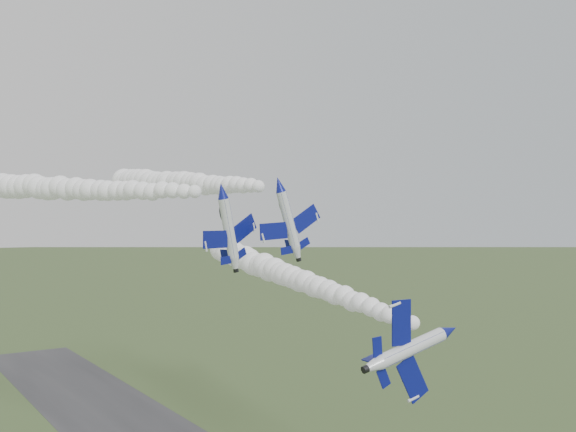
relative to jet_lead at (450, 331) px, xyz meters
name	(u,v)px	position (x,y,z in m)	size (l,w,h in m)	color
jet_lead	(450,331)	(0.00, 0.00, 0.00)	(4.43, 13.74, 11.03)	silver
smoke_trail_jet_lead	(290,276)	(4.62, 38.81, 3.24)	(5.12, 70.98, 5.12)	white
jet_pair_left	(223,191)	(-16.68, 23.11, 16.37)	(9.87, 11.80, 3.61)	silver
smoke_trail_jet_pair_left	(72,188)	(-27.19, 53.99, 17.69)	(4.68, 59.22, 4.68)	white
jet_pair_right	(280,184)	(-8.43, 22.28, 17.43)	(9.50, 11.98, 3.84)	silver
smoke_trail_jet_pair_right	(178,183)	(-7.96, 56.18, 19.23)	(5.36, 62.47, 5.36)	white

